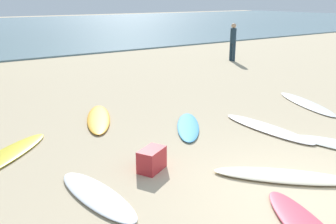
{
  "coord_description": "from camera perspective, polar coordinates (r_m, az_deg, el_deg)",
  "views": [
    {
      "loc": [
        -4.5,
        -2.86,
        2.94
      ],
      "look_at": [
        0.23,
        4.06,
        0.3
      ],
      "focal_mm": 39.15,
      "sensor_mm": 36.0,
      "label": 1
    }
  ],
  "objects": [
    {
      "name": "ground_plane",
      "position": [
        6.09,
        20.73,
        -12.65
      ],
      "size": [
        120.0,
        120.0,
        0.0
      ],
      "primitive_type": "plane",
      "color": "#C6B28E"
    },
    {
      "name": "surfboard_0",
      "position": [
        11.18,
        20.72,
        1.24
      ],
      "size": [
        1.45,
        2.61,
        0.06
      ],
      "primitive_type": "ellipsoid",
      "rotation": [
        0.0,
        0.0,
        -0.37
      ],
      "color": "white",
      "rests_on": "ground_plane"
    },
    {
      "name": "surfboard_1",
      "position": [
        5.86,
        -11.0,
        -12.61
      ],
      "size": [
        0.78,
        2.0,
        0.07
      ],
      "primitive_type": "ellipsoid",
      "rotation": [
        0.0,
        0.0,
        0.12
      ],
      "color": "white",
      "rests_on": "ground_plane"
    },
    {
      "name": "surfboard_2",
      "position": [
        8.61,
        3.15,
        -2.25
      ],
      "size": [
        1.58,
        1.91,
        0.08
      ],
      "primitive_type": "ellipsoid",
      "rotation": [
        0.0,
        0.0,
        -0.63
      ],
      "color": "#47A0DC",
      "rests_on": "ground_plane"
    },
    {
      "name": "surfboard_4",
      "position": [
        9.29,
        -10.76,
        -1.01
      ],
      "size": [
        1.45,
        2.34,
        0.09
      ],
      "primitive_type": "ellipsoid",
      "rotation": [
        0.0,
        0.0,
        2.72
      ],
      "color": "#F3A325",
      "rests_on": "ground_plane"
    },
    {
      "name": "surfboard_6",
      "position": [
        6.59,
        17.48,
        -9.47
      ],
      "size": [
        2.04,
        2.03,
        0.09
      ],
      "primitive_type": "ellipsoid",
      "rotation": [
        0.0,
        0.0,
        0.79
      ],
      "color": "#F4E7C5",
      "rests_on": "ground_plane"
    },
    {
      "name": "surfboard_7",
      "position": [
        7.66,
        -24.37,
        -6.47
      ],
      "size": [
        2.34,
        2.13,
        0.07
      ],
      "primitive_type": "ellipsoid",
      "rotation": [
        0.0,
        0.0,
        2.28
      ],
      "color": "yellow",
      "rests_on": "ground_plane"
    },
    {
      "name": "surfboard_8",
      "position": [
        8.79,
        15.16,
        -2.45
      ],
      "size": [
        0.62,
        2.51,
        0.07
      ],
      "primitive_type": "ellipsoid",
      "rotation": [
        0.0,
        0.0,
        3.17
      ],
      "color": "white",
      "rests_on": "ground_plane"
    },
    {
      "name": "beachgoer_near",
      "position": [
        17.91,
        10.09,
        10.97
      ],
      "size": [
        0.28,
        0.34,
        1.77
      ],
      "rotation": [
        0.0,
        0.0,
        1.59
      ],
      "color": "#1E3342",
      "rests_on": "ground_plane"
    },
    {
      "name": "beach_cooler",
      "position": [
        6.51,
        -2.55,
        -7.42
      ],
      "size": [
        0.61,
        0.53,
        0.4
      ],
      "primitive_type": "cube",
      "rotation": [
        0.0,
        0.0,
        3.62
      ],
      "color": "#B2282D",
      "rests_on": "ground_plane"
    }
  ]
}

